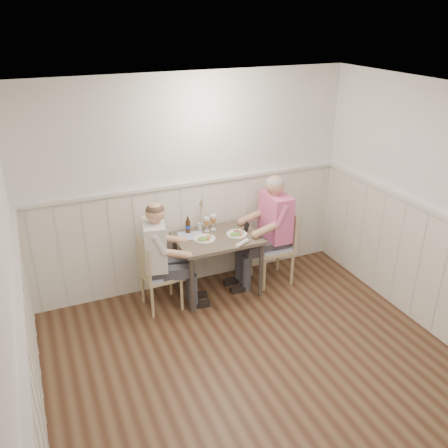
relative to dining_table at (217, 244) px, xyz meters
name	(u,v)px	position (x,y,z in m)	size (l,w,h in m)	color
ground_plane	(278,395)	(-0.17, -1.84, -0.65)	(4.50, 4.50, 0.00)	#432718
room_shell	(288,247)	(-0.17, -1.84, 0.87)	(4.04, 4.54, 2.60)	white
wainscot	(247,293)	(-0.17, -1.15, 0.04)	(4.00, 4.49, 1.34)	white
dining_table	(217,244)	(0.00, 0.00, 0.00)	(0.97, 0.70, 0.75)	#4C402E
chair_right	(276,243)	(0.79, -0.03, -0.13)	(0.47, 0.47, 0.96)	tan
chair_left	(156,272)	(-0.78, -0.04, -0.18)	(0.44, 0.44, 0.88)	tan
man_in_pink	(272,238)	(0.73, -0.02, -0.05)	(0.66, 0.46, 1.44)	#3F3F47
diner_cream	(160,265)	(-0.73, -0.05, -0.09)	(0.67, 0.48, 1.34)	#3F3F47
plate_man	(237,233)	(0.23, -0.04, 0.12)	(0.25, 0.25, 0.06)	white
plate_diner	(204,238)	(-0.17, -0.01, 0.12)	(0.25, 0.25, 0.06)	white
beer_glass_a	(213,220)	(0.03, 0.21, 0.23)	(0.08, 0.08, 0.19)	silver
beer_glass_b	(207,222)	(-0.06, 0.20, 0.22)	(0.07, 0.07, 0.18)	silver
beer_bottle	(188,226)	(-0.28, 0.24, 0.19)	(0.06, 0.06, 0.21)	#321D0D
rolled_napkin	(242,243)	(0.17, -0.31, 0.12)	(0.21, 0.14, 0.05)	white
grass_vase	(199,215)	(-0.12, 0.26, 0.29)	(0.05, 0.05, 0.43)	silver
gingham_mat	(190,236)	(-0.29, 0.15, 0.10)	(0.35, 0.31, 0.01)	#6470C6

